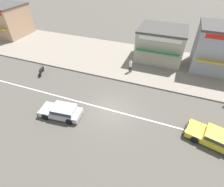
{
  "coord_description": "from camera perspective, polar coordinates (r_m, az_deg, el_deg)",
  "views": [
    {
      "loc": [
        4.05,
        -10.86,
        11.59
      ],
      "look_at": [
        -0.55,
        1.43,
        0.8
      ],
      "focal_mm": 28.0,
      "sensor_mm": 36.0,
      "label": 1
    }
  ],
  "objects": [
    {
      "name": "kerb_strip",
      "position": [
        23.96,
        8.38,
        10.28
      ],
      "size": [
        68.0,
        10.0,
        0.15
      ],
      "primitive_type": "cube",
      "color": "gray",
      "rests_on": "ground"
    },
    {
      "name": "pedestrian_near_clock",
      "position": [
        21.01,
        6.08,
        9.11
      ],
      "size": [
        0.34,
        0.34,
        1.56
      ],
      "color": "#232838",
      "rests_on": "kerb_strip"
    },
    {
      "name": "sedan_yellow_1",
      "position": [
        15.83,
        30.78,
        -12.37
      ],
      "size": [
        4.66,
        2.66,
        1.06
      ],
      "color": "yellow",
      "rests_on": "ground"
    },
    {
      "name": "hatchback_silver_0",
      "position": [
        16.14,
        -16.06,
        -5.52
      ],
      "size": [
        3.93,
        2.02,
        1.1
      ],
      "color": "#B7BABF",
      "rests_on": "ground"
    },
    {
      "name": "shopfront_far_kios",
      "position": [
        24.41,
        15.62,
        15.42
      ],
      "size": [
        5.88,
        5.71,
        4.1
      ],
      "color": "#B2A893",
      "rests_on": "kerb_strip"
    },
    {
      "name": "motorcycle_0",
      "position": [
        22.78,
        -22.08,
        6.98
      ],
      "size": [
        0.92,
        1.73,
        0.8
      ],
      "color": "black",
      "rests_on": "ground"
    },
    {
      "name": "lane_centre_stripe",
      "position": [
        16.39,
        0.04,
        -5.56
      ],
      "size": [
        50.4,
        0.14,
        0.01
      ],
      "primitive_type": "cube",
      "color": "silver",
      "rests_on": "ground"
    },
    {
      "name": "ground_plane",
      "position": [
        16.39,
        0.04,
        -5.57
      ],
      "size": [
        160.0,
        160.0,
        0.0
      ],
      "primitive_type": "plane",
      "color": "#544F47"
    },
    {
      "name": "shopfront_mid_block",
      "position": [
        36.09,
        -30.66,
        19.91
      ],
      "size": [
        5.29,
        6.31,
        4.77
      ],
      "color": "tan",
      "rests_on": "kerb_strip"
    },
    {
      "name": "shopfront_corner_warung",
      "position": [
        24.5,
        32.78,
        12.08
      ],
      "size": [
        6.49,
        5.46,
        5.2
      ],
      "color": "#999EA8",
      "rests_on": "kerb_strip"
    }
  ]
}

